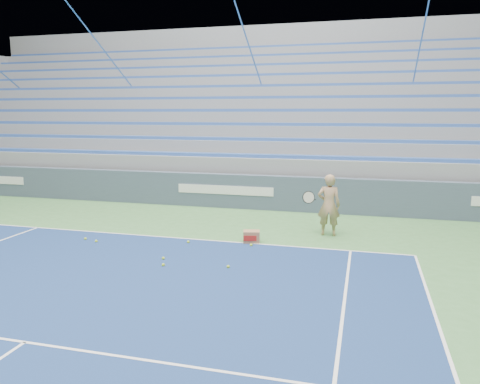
% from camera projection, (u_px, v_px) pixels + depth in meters
% --- Properties ---
extents(sponsor_barrier, '(30.00, 0.32, 1.10)m').
position_uv_depth(sponsor_barrier, '(226.00, 191.00, 15.26)').
color(sponsor_barrier, '#3E4C5F').
rests_on(sponsor_barrier, ground).
extents(bleachers, '(31.00, 9.15, 7.30)m').
position_uv_depth(bleachers, '(264.00, 129.00, 20.40)').
color(bleachers, gray).
rests_on(bleachers, ground).
extents(tennis_player, '(0.89, 0.81, 1.56)m').
position_uv_depth(tennis_player, '(329.00, 205.00, 11.73)').
color(tennis_player, tan).
rests_on(tennis_player, ground).
extents(ball_box, '(0.44, 0.38, 0.29)m').
position_uv_depth(ball_box, '(251.00, 237.00, 11.17)').
color(ball_box, '#966A49').
rests_on(ball_box, ground).
extents(tennis_ball_0, '(0.07, 0.07, 0.07)m').
position_uv_depth(tennis_ball_0, '(251.00, 245.00, 10.87)').
color(tennis_ball_0, '#B1D52B').
rests_on(tennis_ball_0, ground).
extents(tennis_ball_1, '(0.07, 0.07, 0.07)m').
position_uv_depth(tennis_ball_1, '(85.00, 239.00, 11.40)').
color(tennis_ball_1, '#B1D52B').
rests_on(tennis_ball_1, ground).
extents(tennis_ball_2, '(0.07, 0.07, 0.07)m').
position_uv_depth(tennis_ball_2, '(96.00, 241.00, 11.19)').
color(tennis_ball_2, '#B1D52B').
rests_on(tennis_ball_2, ground).
extents(tennis_ball_3, '(0.07, 0.07, 0.07)m').
position_uv_depth(tennis_ball_3, '(163.00, 258.00, 9.88)').
color(tennis_ball_3, '#B1D52B').
rests_on(tennis_ball_3, ground).
extents(tennis_ball_4, '(0.07, 0.07, 0.07)m').
position_uv_depth(tennis_ball_4, '(228.00, 267.00, 9.34)').
color(tennis_ball_4, '#B1D52B').
rests_on(tennis_ball_4, ground).
extents(tennis_ball_5, '(0.07, 0.07, 0.07)m').
position_uv_depth(tennis_ball_5, '(163.00, 265.00, 9.45)').
color(tennis_ball_5, '#B1D52B').
rests_on(tennis_ball_5, ground).
extents(tennis_ball_6, '(0.07, 0.07, 0.07)m').
position_uv_depth(tennis_ball_6, '(188.00, 242.00, 11.13)').
color(tennis_ball_6, '#B1D52B').
rests_on(tennis_ball_6, ground).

